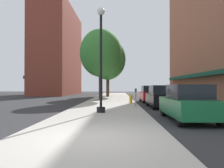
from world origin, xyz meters
TOP-DOWN VIEW (x-y plane):
  - ground_plane at (4.00, 18.00)m, footprint 90.00×90.00m
  - sidewalk_slab at (0.00, 19.00)m, footprint 4.80×50.00m
  - building_far_background at (-11.01, 37.00)m, footprint 6.80×18.00m
  - lamppost at (-0.16, 6.06)m, footprint 0.48×0.48m
  - fire_hydrant at (1.88, 12.80)m, footprint 0.33×0.26m
  - parking_meter_near at (2.05, 9.45)m, footprint 0.14×0.09m
  - tree_near at (-0.87, 29.64)m, footprint 4.01×4.01m
  - tree_mid at (-1.10, 17.39)m, footprint 4.49×4.49m
  - tree_far at (-0.73, 25.22)m, footprint 5.17×5.17m
  - car_green at (4.00, 3.96)m, footprint 1.80×4.30m
  - car_black at (4.00, 10.26)m, footprint 1.80×4.30m
  - car_red at (4.00, 16.16)m, footprint 1.80×4.30m

SIDE VIEW (x-z plane):
  - ground_plane at x=4.00m, z-range 0.00..0.00m
  - sidewalk_slab at x=0.00m, z-range 0.00..0.12m
  - fire_hydrant at x=1.88m, z-range 0.12..0.91m
  - car_green at x=4.00m, z-range -0.02..1.64m
  - car_black at x=4.00m, z-range -0.02..1.64m
  - car_red at x=4.00m, z-range -0.02..1.64m
  - parking_meter_near at x=2.05m, z-range 0.29..1.60m
  - lamppost at x=-0.16m, z-range 0.25..6.15m
  - tree_near at x=-0.87m, z-range 1.36..8.49m
  - tree_mid at x=-1.10m, z-range 1.35..9.01m
  - tree_far at x=-0.73m, z-range 1.32..9.69m
  - building_far_background at x=-11.01m, z-range -0.02..16.75m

